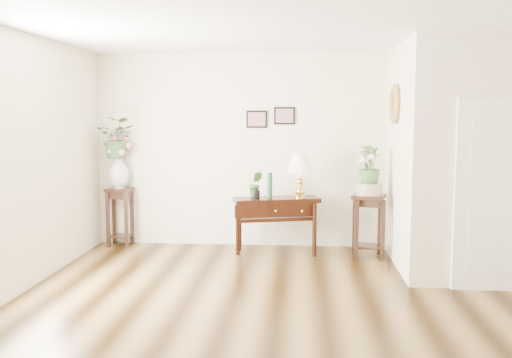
# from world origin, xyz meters

# --- Properties ---
(floor) EXTENTS (6.00, 5.50, 0.02)m
(floor) POSITION_xyz_m (0.00, 0.00, 0.00)
(floor) COLOR brown
(floor) RESTS_ON ground
(ceiling) EXTENTS (6.00, 5.50, 0.02)m
(ceiling) POSITION_xyz_m (0.00, 0.00, 2.80)
(ceiling) COLOR white
(ceiling) RESTS_ON ground
(wall_back) EXTENTS (6.00, 0.02, 2.80)m
(wall_back) POSITION_xyz_m (0.00, 2.75, 1.40)
(wall_back) COLOR beige
(wall_back) RESTS_ON ground
(wall_front) EXTENTS (6.00, 0.02, 2.80)m
(wall_front) POSITION_xyz_m (0.00, -2.75, 1.40)
(wall_front) COLOR beige
(wall_front) RESTS_ON ground
(wall_left) EXTENTS (0.02, 5.50, 2.80)m
(wall_left) POSITION_xyz_m (-3.00, 0.00, 1.40)
(wall_left) COLOR beige
(wall_left) RESTS_ON ground
(partition) EXTENTS (1.80, 1.95, 2.80)m
(partition) POSITION_xyz_m (2.10, 1.77, 1.40)
(partition) COLOR beige
(partition) RESTS_ON floor
(door) EXTENTS (0.90, 0.05, 2.10)m
(door) POSITION_xyz_m (2.10, 0.78, 1.05)
(door) COLOR white
(door) RESTS_ON floor
(art_print_left) EXTENTS (0.30, 0.02, 0.25)m
(art_print_left) POSITION_xyz_m (-0.65, 2.73, 1.85)
(art_print_left) COLOR black
(art_print_left) RESTS_ON wall_back
(art_print_right) EXTENTS (0.30, 0.02, 0.25)m
(art_print_right) POSITION_xyz_m (-0.25, 2.73, 1.90)
(art_print_right) COLOR black
(art_print_right) RESTS_ON wall_back
(wall_ornament) EXTENTS (0.07, 0.51, 0.51)m
(wall_ornament) POSITION_xyz_m (1.16, 1.90, 2.05)
(wall_ornament) COLOR tan
(wall_ornament) RESTS_ON partition
(console_table) EXTENTS (1.23, 0.67, 0.78)m
(console_table) POSITION_xyz_m (-0.34, 2.26, 0.39)
(console_table) COLOR black
(console_table) RESTS_ON floor
(table_lamp) EXTENTS (0.47, 0.47, 0.62)m
(table_lamp) POSITION_xyz_m (-0.02, 2.26, 1.13)
(table_lamp) COLOR gold
(table_lamp) RESTS_ON console_table
(green_vase) EXTENTS (0.08, 0.08, 0.35)m
(green_vase) POSITION_xyz_m (-0.44, 2.26, 0.95)
(green_vase) COLOR #184429
(green_vase) RESTS_ON console_table
(potted_plant) EXTENTS (0.22, 0.19, 0.35)m
(potted_plant) POSITION_xyz_m (-0.63, 2.26, 0.95)
(potted_plant) COLOR #39612F
(potted_plant) RESTS_ON console_table
(plant_stand_a) EXTENTS (0.37, 0.37, 0.85)m
(plant_stand_a) POSITION_xyz_m (-2.65, 2.57, 0.43)
(plant_stand_a) COLOR black
(plant_stand_a) RESTS_ON floor
(porcelain_vase) EXTENTS (0.34, 0.34, 0.48)m
(porcelain_vase) POSITION_xyz_m (-2.65, 2.57, 1.08)
(porcelain_vase) COLOR white
(porcelain_vase) RESTS_ON plant_stand_a
(lily_arrangement) EXTENTS (0.58, 0.52, 0.60)m
(lily_arrangement) POSITION_xyz_m (-2.65, 2.57, 1.56)
(lily_arrangement) COLOR #39612F
(lily_arrangement) RESTS_ON porcelain_vase
(plant_stand_b) EXTENTS (0.50, 0.50, 0.85)m
(plant_stand_b) POSITION_xyz_m (0.90, 2.13, 0.43)
(plant_stand_b) COLOR black
(plant_stand_b) RESTS_ON floor
(ceramic_bowl) EXTENTS (0.46, 0.46, 0.15)m
(ceramic_bowl) POSITION_xyz_m (0.90, 2.13, 0.93)
(ceramic_bowl) COLOR beige
(ceramic_bowl) RESTS_ON plant_stand_b
(narcissus) EXTENTS (0.39, 0.39, 0.53)m
(narcissus) POSITION_xyz_m (0.90, 2.13, 1.24)
(narcissus) COLOR #39612F
(narcissus) RESTS_ON ceramic_bowl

